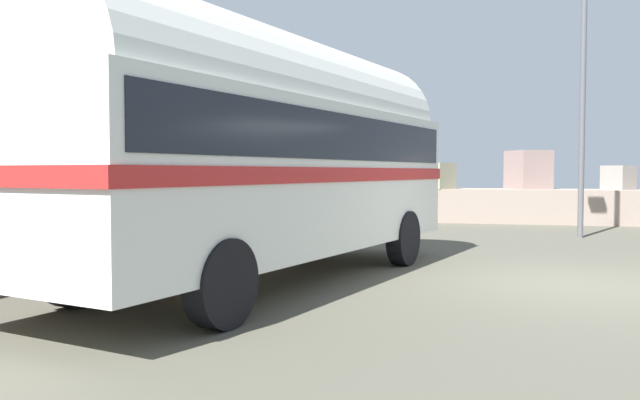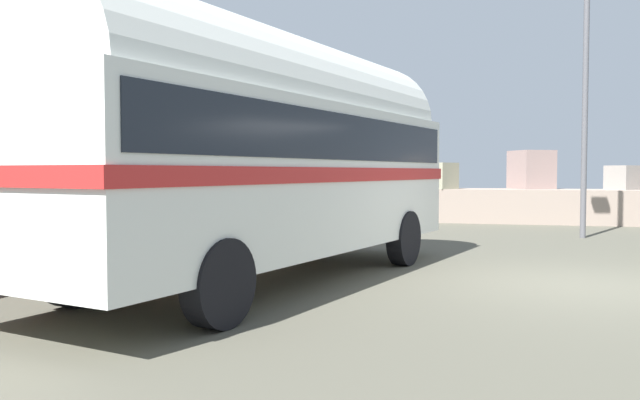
# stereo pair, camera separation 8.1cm
# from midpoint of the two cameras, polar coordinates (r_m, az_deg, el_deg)

# --- Properties ---
(ground) EXTENTS (32.00, 26.00, 0.02)m
(ground) POSITION_cam_midpoint_polar(r_m,az_deg,el_deg) (10.13, 22.03, -7.08)
(ground) COLOR #504F42
(breakwater) EXTENTS (31.36, 2.44, 2.44)m
(breakwater) POSITION_cam_midpoint_polar(r_m,az_deg,el_deg) (21.78, 18.16, -0.07)
(breakwater) COLOR gray
(breakwater) RESTS_ON ground
(vintage_coach) EXTENTS (4.55, 8.91, 3.70)m
(vintage_coach) POSITION_cam_midpoint_polar(r_m,az_deg,el_deg) (9.53, -4.31, 4.82)
(vintage_coach) COLOR black
(vintage_coach) RESTS_ON ground
(lamp_post) EXTENTS (0.93, 0.41, 6.13)m
(lamp_post) POSITION_cam_midpoint_polar(r_m,az_deg,el_deg) (17.25, 22.31, 8.34)
(lamp_post) COLOR #5B5B60
(lamp_post) RESTS_ON ground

